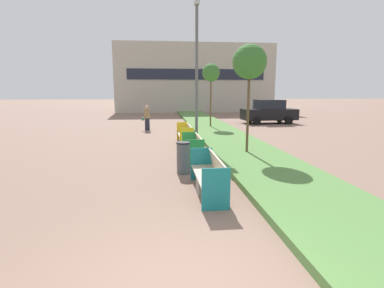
{
  "coord_description": "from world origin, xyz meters",
  "views": [
    {
      "loc": [
        -0.25,
        -3.33,
        2.55
      ],
      "look_at": [
        0.9,
        7.54,
        0.6
      ],
      "focal_mm": 28.0,
      "sensor_mm": 36.0,
      "label": 1
    }
  ],
  "objects_px": {
    "street_lamp_post": "(197,66)",
    "pedestrian_walking": "(147,118)",
    "parked_car_distant": "(269,112)",
    "bench_teal_frame": "(209,178)",
    "bench_yellow_frame": "(185,136)",
    "sapling_tree_near": "(250,62)",
    "sapling_tree_far": "(211,73)",
    "litter_bin": "(183,158)",
    "bench_green_frame": "(193,151)"
  },
  "relations": [
    {
      "from": "street_lamp_post",
      "to": "pedestrian_walking",
      "type": "height_order",
      "value": "street_lamp_post"
    },
    {
      "from": "street_lamp_post",
      "to": "parked_car_distant",
      "type": "distance_m",
      "value": 10.83
    },
    {
      "from": "bench_teal_frame",
      "to": "pedestrian_walking",
      "type": "xyz_separation_m",
      "value": [
        -2.06,
        12.47,
        0.44
      ]
    },
    {
      "from": "bench_yellow_frame",
      "to": "sapling_tree_near",
      "type": "xyz_separation_m",
      "value": [
        2.19,
        -2.96,
        3.22
      ]
    },
    {
      "from": "pedestrian_walking",
      "to": "sapling_tree_far",
      "type": "bearing_deg",
      "value": 4.61
    },
    {
      "from": "litter_bin",
      "to": "bench_teal_frame",
      "type": "bearing_deg",
      "value": -75.02
    },
    {
      "from": "bench_yellow_frame",
      "to": "litter_bin",
      "type": "xyz_separation_m",
      "value": [
        -0.51,
        -5.22,
        0.12
      ]
    },
    {
      "from": "sapling_tree_far",
      "to": "bench_yellow_frame",
      "type": "bearing_deg",
      "value": -110.97
    },
    {
      "from": "sapling_tree_far",
      "to": "pedestrian_walking",
      "type": "relative_size",
      "value": 2.66
    },
    {
      "from": "pedestrian_walking",
      "to": "bench_teal_frame",
      "type": "bearing_deg",
      "value": -80.64
    },
    {
      "from": "sapling_tree_far",
      "to": "parked_car_distant",
      "type": "bearing_deg",
      "value": 29.12
    },
    {
      "from": "litter_bin",
      "to": "street_lamp_post",
      "type": "height_order",
      "value": "street_lamp_post"
    },
    {
      "from": "bench_yellow_frame",
      "to": "parked_car_distant",
      "type": "relative_size",
      "value": 0.57
    },
    {
      "from": "litter_bin",
      "to": "parked_car_distant",
      "type": "height_order",
      "value": "parked_car_distant"
    },
    {
      "from": "pedestrian_walking",
      "to": "parked_car_distant",
      "type": "bearing_deg",
      "value": 18.86
    },
    {
      "from": "street_lamp_post",
      "to": "pedestrian_walking",
      "type": "distance_m",
      "value": 6.23
    },
    {
      "from": "bench_green_frame",
      "to": "pedestrian_walking",
      "type": "distance_m",
      "value": 9.14
    },
    {
      "from": "bench_teal_frame",
      "to": "bench_yellow_frame",
      "type": "xyz_separation_m",
      "value": [
        0.0,
        7.11,
        0.0
      ]
    },
    {
      "from": "bench_teal_frame",
      "to": "bench_green_frame",
      "type": "xyz_separation_m",
      "value": [
        -0.0,
        3.58,
        -0.01
      ]
    },
    {
      "from": "sapling_tree_near",
      "to": "street_lamp_post",
      "type": "bearing_deg",
      "value": 114.15
    },
    {
      "from": "sapling_tree_near",
      "to": "litter_bin",
      "type": "bearing_deg",
      "value": -140.05
    },
    {
      "from": "litter_bin",
      "to": "street_lamp_post",
      "type": "bearing_deg",
      "value": 79.07
    },
    {
      "from": "street_lamp_post",
      "to": "pedestrian_walking",
      "type": "relative_size",
      "value": 4.15
    },
    {
      "from": "bench_teal_frame",
      "to": "pedestrian_walking",
      "type": "bearing_deg",
      "value": 99.36
    },
    {
      "from": "street_lamp_post",
      "to": "litter_bin",
      "type": "bearing_deg",
      "value": -100.93
    },
    {
      "from": "bench_yellow_frame",
      "to": "sapling_tree_far",
      "type": "bearing_deg",
      "value": 69.03
    },
    {
      "from": "litter_bin",
      "to": "sapling_tree_near",
      "type": "distance_m",
      "value": 4.69
    },
    {
      "from": "parked_car_distant",
      "to": "sapling_tree_far",
      "type": "bearing_deg",
      "value": -153.16
    },
    {
      "from": "litter_bin",
      "to": "sapling_tree_far",
      "type": "distance_m",
      "value": 11.7
    },
    {
      "from": "bench_teal_frame",
      "to": "parked_car_distant",
      "type": "relative_size",
      "value": 0.54
    },
    {
      "from": "bench_green_frame",
      "to": "sapling_tree_near",
      "type": "relative_size",
      "value": 0.45
    },
    {
      "from": "bench_yellow_frame",
      "to": "litter_bin",
      "type": "bearing_deg",
      "value": -95.55
    },
    {
      "from": "sapling_tree_far",
      "to": "pedestrian_walking",
      "type": "distance_m",
      "value": 5.13
    },
    {
      "from": "sapling_tree_near",
      "to": "sapling_tree_far",
      "type": "xyz_separation_m",
      "value": [
        0.0,
        8.67,
        0.09
      ]
    },
    {
      "from": "litter_bin",
      "to": "street_lamp_post",
      "type": "relative_size",
      "value": 0.15
    },
    {
      "from": "bench_green_frame",
      "to": "sapling_tree_near",
      "type": "xyz_separation_m",
      "value": [
        2.19,
        0.57,
        3.24
      ]
    },
    {
      "from": "bench_green_frame",
      "to": "bench_yellow_frame",
      "type": "bearing_deg",
      "value": 89.9
    },
    {
      "from": "bench_teal_frame",
      "to": "street_lamp_post",
      "type": "relative_size",
      "value": 0.35
    },
    {
      "from": "litter_bin",
      "to": "sapling_tree_far",
      "type": "height_order",
      "value": "sapling_tree_far"
    },
    {
      "from": "bench_green_frame",
      "to": "street_lamp_post",
      "type": "distance_m",
      "value": 5.34
    },
    {
      "from": "bench_yellow_frame",
      "to": "sapling_tree_near",
      "type": "distance_m",
      "value": 4.89
    },
    {
      "from": "bench_yellow_frame",
      "to": "pedestrian_walking",
      "type": "distance_m",
      "value": 5.76
    },
    {
      "from": "bench_green_frame",
      "to": "parked_car_distant",
      "type": "distance_m",
      "value": 14.16
    },
    {
      "from": "street_lamp_post",
      "to": "bench_yellow_frame",
      "type": "bearing_deg",
      "value": -137.6
    },
    {
      "from": "litter_bin",
      "to": "sapling_tree_near",
      "type": "height_order",
      "value": "sapling_tree_near"
    },
    {
      "from": "litter_bin",
      "to": "pedestrian_walking",
      "type": "xyz_separation_m",
      "value": [
        -1.55,
        10.58,
        0.32
      ]
    },
    {
      "from": "street_lamp_post",
      "to": "parked_car_distant",
      "type": "height_order",
      "value": "street_lamp_post"
    },
    {
      "from": "bench_green_frame",
      "to": "sapling_tree_far",
      "type": "bearing_deg",
      "value": 76.65
    },
    {
      "from": "bench_teal_frame",
      "to": "bench_yellow_frame",
      "type": "distance_m",
      "value": 7.11
    },
    {
      "from": "bench_green_frame",
      "to": "parked_car_distant",
      "type": "height_order",
      "value": "parked_car_distant"
    }
  ]
}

